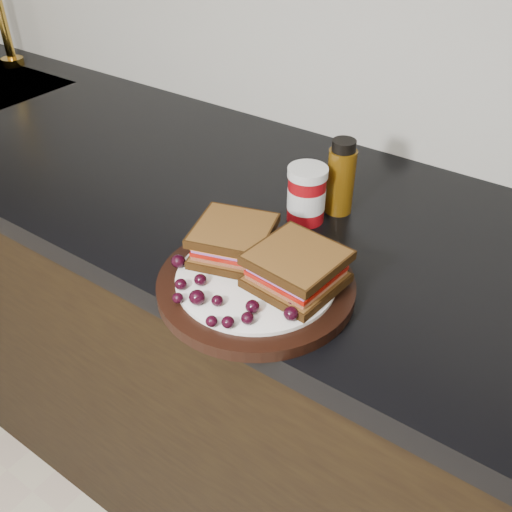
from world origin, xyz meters
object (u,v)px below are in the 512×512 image
(condiment_jar, at_px, (306,195))
(sandwich_left, at_px, (234,241))
(oil_bottle, at_px, (341,177))
(plate, at_px, (256,285))

(condiment_jar, bearing_deg, sandwich_left, -95.74)
(oil_bottle, bearing_deg, condiment_jar, -118.07)
(sandwich_left, height_order, oil_bottle, oil_bottle)
(oil_bottle, bearing_deg, sandwich_left, -101.74)
(condiment_jar, bearing_deg, plate, -78.94)
(plate, relative_size, condiment_jar, 2.90)
(condiment_jar, height_order, oil_bottle, oil_bottle)
(plate, height_order, sandwich_left, sandwich_left)
(sandwich_left, bearing_deg, oil_bottle, 60.81)
(plate, height_order, oil_bottle, oil_bottle)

